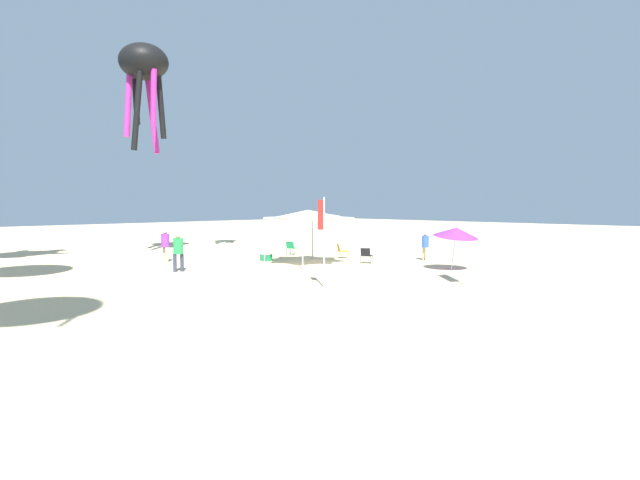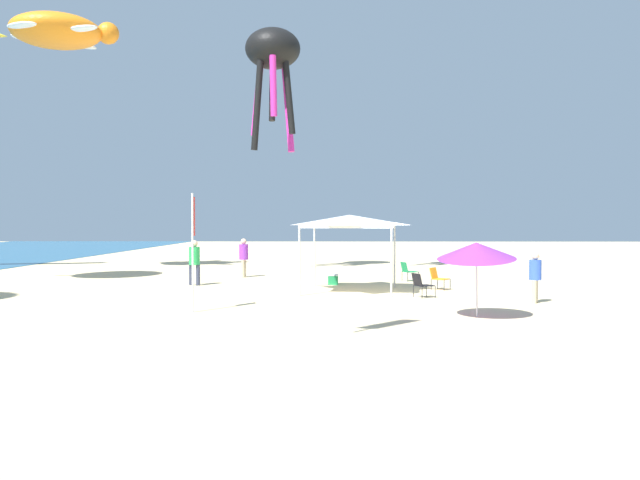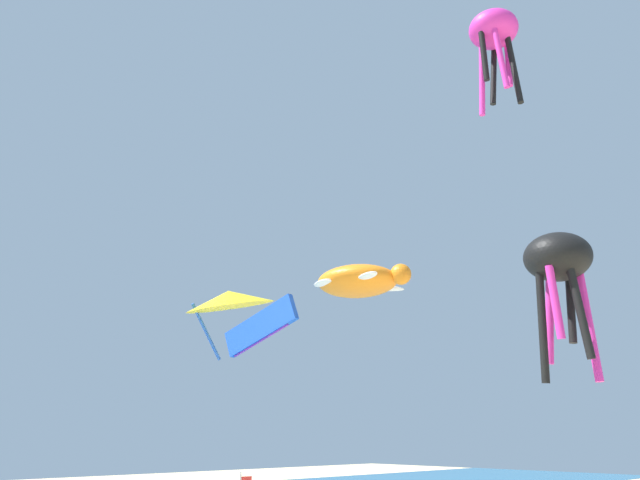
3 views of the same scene
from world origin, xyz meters
TOP-DOWN VIEW (x-y plane):
  - ground at (0.00, 0.00)m, footprint 120.00×120.00m
  - canopy_tent at (1.50, 1.57)m, footprint 3.82×3.61m
  - beach_umbrella at (-5.12, -1.56)m, footprint 2.10×2.07m
  - folding_chair_facing_ocean at (-0.42, -0.76)m, footprint 0.74×0.79m
  - folding_chair_near_cooler at (2.18, -1.73)m, footprint 0.78×0.81m
  - folding_chair_right_of_tent at (5.65, -1.01)m, footprint 0.71×0.77m
  - cooler_box at (4.15, 2.17)m, footprint 0.63×0.42m
  - banner_flag at (-4.04, 6.13)m, footprint 0.36×0.06m
  - person_beachcomber at (-1.81, -4.12)m, footprint 0.40×0.38m
  - person_far_stroller at (3.65, 7.69)m, footprint 0.43×0.46m
  - person_kite_handler at (7.55, 6.24)m, footprint 0.47×0.42m
  - kite_octopus_black at (11.52, 5.25)m, footprint 2.82×2.82m

SIDE VIEW (x-z plane):
  - ground at x=0.00m, z-range -0.10..0.00m
  - cooler_box at x=4.15m, z-range 0.00..0.40m
  - folding_chair_facing_ocean at x=-0.42m, z-range 0.06..0.88m
  - folding_chair_near_cooler at x=2.18m, z-range 0.06..0.88m
  - folding_chair_right_of_tent at x=5.65m, z-range 0.06..0.88m
  - person_beachcomber at x=-1.81m, z-range 0.14..1.72m
  - person_kite_handler at x=7.55m, z-range 0.15..1.91m
  - person_far_stroller at x=3.65m, z-range 0.16..1.95m
  - beach_umbrella at x=-5.12m, z-range 0.70..2.87m
  - banner_flag at x=-4.04m, z-range 0.34..3.68m
  - canopy_tent at x=1.50m, z-range 1.14..3.92m
  - kite_octopus_black at x=11.52m, z-range 7.90..14.17m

